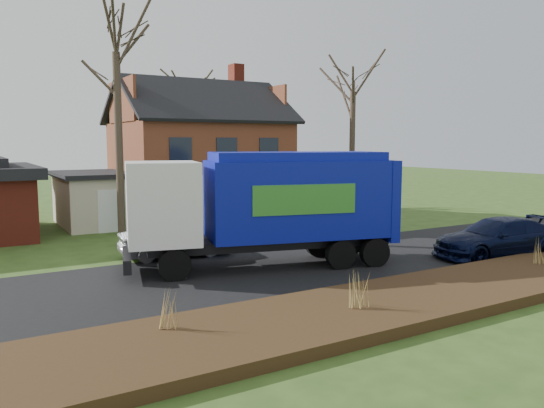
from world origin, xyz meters
TOP-DOWN VIEW (x-y plane):
  - ground at (0.00, 0.00)m, footprint 120.00×120.00m
  - road at (0.00, 0.00)m, footprint 80.00×7.00m
  - mulch_verge at (0.00, -5.30)m, footprint 80.00×3.50m
  - main_house at (1.49, 13.91)m, footprint 12.95×8.95m
  - garbage_truck at (-1.03, 0.52)m, footprint 9.81×4.81m
  - silver_sedan at (-3.37, 3.70)m, footprint 4.27×1.81m
  - navy_wagon at (7.31, -2.57)m, footprint 5.49×3.07m
  - tree_front_west at (-3.88, 9.56)m, footprint 3.98×3.98m
  - tree_front_east at (10.07, 9.68)m, footprint 3.80×3.80m
  - tree_back at (4.36, 20.62)m, footprint 3.66×3.66m
  - grass_clump_west at (-6.55, -4.58)m, footprint 0.32×0.26m
  - grass_clump_mid at (-1.97, -5.47)m, footprint 0.32×0.26m
  - grass_clump_east at (6.43, -4.93)m, footprint 0.34×0.28m

SIDE VIEW (x-z plane):
  - ground at x=0.00m, z-range 0.00..0.00m
  - road at x=0.00m, z-range 0.00..0.02m
  - mulch_verge at x=0.00m, z-range 0.00..0.30m
  - silver_sedan at x=-3.37m, z-range 0.00..1.37m
  - grass_clump_west at x=-6.55m, z-range 0.30..1.14m
  - grass_clump_east at x=6.43m, z-range 0.30..1.16m
  - grass_clump_mid at x=-1.97m, z-range 0.30..1.20m
  - navy_wagon at x=7.31m, z-range 0.00..1.50m
  - garbage_truck at x=-1.03m, z-range 0.31..4.37m
  - main_house at x=1.49m, z-range -0.60..8.66m
  - tree_front_east at x=10.07m, z-range 3.30..13.87m
  - tree_back at x=4.36m, z-range 3.87..15.46m
  - tree_front_west at x=-3.88m, z-range 3.83..15.65m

